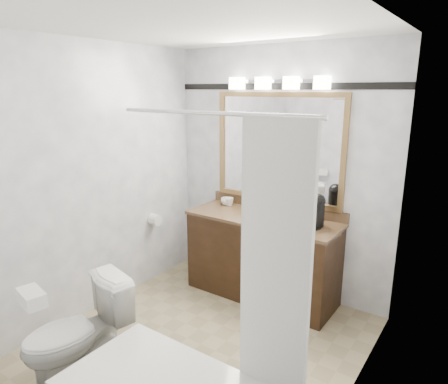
% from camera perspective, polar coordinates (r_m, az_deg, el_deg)
% --- Properties ---
extents(room, '(2.42, 2.62, 2.52)m').
position_cam_1_polar(room, '(3.04, -3.70, -1.28)').
color(room, '#9A8B68').
rests_on(room, ground).
extents(vanity, '(1.53, 0.58, 0.97)m').
position_cam_1_polar(vanity, '(4.11, 5.45, -8.97)').
color(vanity, black).
rests_on(vanity, ground).
extents(mirror, '(1.40, 0.04, 1.10)m').
position_cam_1_polar(mirror, '(4.05, 7.68, 6.20)').
color(mirror, olive).
rests_on(mirror, room).
extents(vanity_light_bar, '(1.02, 0.14, 0.12)m').
position_cam_1_polar(vanity_light_bar, '(3.96, 7.62, 15.22)').
color(vanity_light_bar, silver).
rests_on(vanity_light_bar, room).
extents(accent_stripe, '(2.40, 0.01, 0.06)m').
position_cam_1_polar(accent_stripe, '(4.02, 8.05, 14.72)').
color(accent_stripe, black).
rests_on(accent_stripe, room).
extents(tp_roll, '(0.11, 0.12, 0.12)m').
position_cam_1_polar(tp_roll, '(4.40, -9.84, -3.91)').
color(tp_roll, white).
rests_on(tp_roll, room).
extents(toilet, '(0.59, 0.82, 0.76)m').
position_cam_1_polar(toilet, '(3.19, -20.29, -18.59)').
color(toilet, white).
rests_on(toilet, ground).
extents(tissue_box, '(0.24, 0.16, 0.09)m').
position_cam_1_polar(tissue_box, '(2.86, -25.78, -13.41)').
color(tissue_box, white).
rests_on(tissue_box, toilet).
extents(coffee_maker, '(0.17, 0.20, 0.31)m').
position_cam_1_polar(coffee_maker, '(3.72, 13.10, -2.50)').
color(coffee_maker, black).
rests_on(coffee_maker, vanity).
extents(cup_left, '(0.12, 0.12, 0.08)m').
position_cam_1_polar(cup_left, '(4.35, 0.23, -1.32)').
color(cup_left, white).
rests_on(cup_left, vanity).
extents(cup_right, '(0.12, 0.12, 0.08)m').
position_cam_1_polar(cup_right, '(4.32, 0.76, -1.39)').
color(cup_right, white).
rests_on(cup_right, vanity).
extents(soap_bottle_a, '(0.05, 0.05, 0.09)m').
position_cam_1_polar(soap_bottle_a, '(4.21, 5.18, -1.82)').
color(soap_bottle_a, white).
rests_on(soap_bottle_a, vanity).
extents(soap_bottle_b, '(0.09, 0.09, 0.09)m').
position_cam_1_polar(soap_bottle_b, '(4.02, 9.20, -2.74)').
color(soap_bottle_b, white).
rests_on(soap_bottle_b, vanity).
extents(soap_bar, '(0.09, 0.07, 0.02)m').
position_cam_1_polar(soap_bar, '(4.05, 6.72, -3.02)').
color(soap_bar, beige).
rests_on(soap_bar, vanity).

